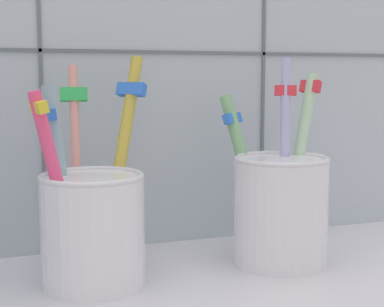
% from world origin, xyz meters
% --- Properties ---
extents(counter_slab, '(0.64, 0.22, 0.02)m').
position_xyz_m(counter_slab, '(0.00, 0.00, 0.01)').
color(counter_slab, silver).
rests_on(counter_slab, ground).
extents(tile_wall_back, '(0.64, 0.02, 0.45)m').
position_xyz_m(tile_wall_back, '(0.00, 0.12, 0.22)').
color(tile_wall_back, '#B2C1CC').
rests_on(tile_wall_back, ground).
extents(toothbrush_cup_left, '(0.10, 0.11, 0.18)m').
position_xyz_m(toothbrush_cup_left, '(-0.08, 0.02, 0.07)').
color(toothbrush_cup_left, white).
rests_on(toothbrush_cup_left, counter_slab).
extents(toothbrush_cup_right, '(0.10, 0.10, 0.18)m').
position_xyz_m(toothbrush_cup_right, '(0.08, 0.02, 0.07)').
color(toothbrush_cup_right, white).
rests_on(toothbrush_cup_right, counter_slab).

